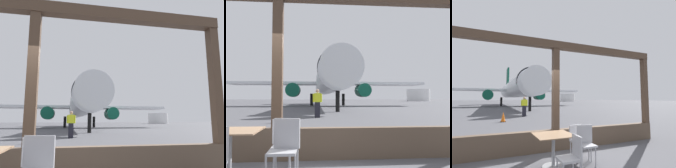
{
  "view_description": "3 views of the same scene",
  "coord_description": "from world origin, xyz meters",
  "views": [
    {
      "loc": [
        0.66,
        -4.24,
        1.1
      ],
      "look_at": [
        3.78,
        11.07,
        3.75
      ],
      "focal_mm": 34.94,
      "sensor_mm": 36.0,
      "label": 1
    },
    {
      "loc": [
        0.74,
        -5.1,
        1.23
      ],
      "look_at": [
        2.95,
        18.49,
        2.5
      ],
      "focal_mm": 40.34,
      "sensor_mm": 36.0,
      "label": 2
    },
    {
      "loc": [
        -1.93,
        -5.12,
        1.6
      ],
      "look_at": [
        5.64,
        12.35,
        3.19
      ],
      "focal_mm": 27.49,
      "sensor_mm": 36.0,
      "label": 3
    }
  ],
  "objects": [
    {
      "name": "ground_plane",
      "position": [
        0.0,
        40.0,
        0.0
      ],
      "size": [
        220.0,
        220.0,
        0.0
      ],
      "primitive_type": "plane",
      "color": "#4C4C51"
    },
    {
      "name": "window_frame",
      "position": [
        0.0,
        0.0,
        1.23
      ],
      "size": [
        7.97,
        0.24,
        3.45
      ],
      "color": "brown",
      "rests_on": "ground"
    },
    {
      "name": "dining_table",
      "position": [
        -0.51,
        -1.23,
        0.47
      ],
      "size": [
        0.89,
        0.89,
        0.75
      ],
      "color": "#8C6B4C",
      "rests_on": "ground"
    },
    {
      "name": "cafe_chair_window_right",
      "position": [
        0.3,
        -1.32,
        0.54
      ],
      "size": [
        0.46,
        0.46,
        0.92
      ],
      "color": "#B2B2B7",
      "rests_on": "ground"
    },
    {
      "name": "cafe_chair_aisle_left",
      "position": [
        0.27,
        -0.97,
        0.53
      ],
      "size": [
        0.44,
        0.44,
        0.88
      ],
      "color": "#B2B2B7",
      "rests_on": "ground"
    },
    {
      "name": "airplane",
      "position": [
        2.72,
        30.7,
        3.53
      ],
      "size": [
        27.75,
        36.17,
        10.3
      ],
      "color": "silver",
      "rests_on": "ground"
    },
    {
      "name": "ground_crew_worker",
      "position": [
        0.92,
        10.33,
        0.9
      ],
      "size": [
        0.57,
        0.22,
        1.74
      ],
      "color": "black",
      "rests_on": "ground"
    },
    {
      "name": "traffic_cone",
      "position": [
        -1.04,
        7.37,
        0.31
      ],
      "size": [
        0.36,
        0.36,
        0.66
      ],
      "color": "orange",
      "rests_on": "ground"
    },
    {
      "name": "fuel_storage_tank",
      "position": [
        36.04,
        77.78,
        2.02
      ],
      "size": [
        7.69,
        7.69,
        4.04
      ],
      "primitive_type": "cylinder",
      "color": "white",
      "rests_on": "ground"
    }
  ]
}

